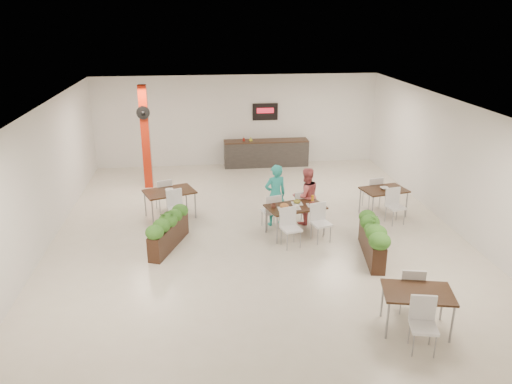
% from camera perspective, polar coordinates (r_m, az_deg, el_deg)
% --- Properties ---
extents(ground, '(12.00, 12.00, 0.00)m').
position_cam_1_polar(ground, '(12.69, 0.08, -4.47)').
color(ground, beige).
rests_on(ground, ground).
extents(room_shell, '(10.10, 12.10, 3.22)m').
position_cam_1_polar(room_shell, '(12.00, 0.09, 4.29)').
color(room_shell, white).
rests_on(room_shell, ground).
extents(red_column, '(0.40, 0.41, 3.20)m').
position_cam_1_polar(red_column, '(15.78, -12.51, 6.25)').
color(red_column, '#AE210B').
rests_on(red_column, ground).
extents(service_counter, '(3.00, 0.64, 2.20)m').
position_cam_1_polar(service_counter, '(17.93, 1.15, 4.54)').
color(service_counter, '#282524').
rests_on(service_counter, ground).
extents(main_table, '(1.60, 1.88, 0.92)m').
position_cam_1_polar(main_table, '(12.31, 4.49, -2.11)').
color(main_table, black).
rests_on(main_table, ground).
extents(diner_man, '(0.67, 0.53, 1.63)m').
position_cam_1_polar(diner_man, '(12.79, 2.23, -0.36)').
color(diner_man, teal).
rests_on(diner_man, ground).
extents(diner_woman, '(0.86, 0.74, 1.51)m').
position_cam_1_polar(diner_woman, '(12.95, 5.73, -0.46)').
color(diner_woman, '#DD6267').
rests_on(diner_woman, ground).
extents(planter_left, '(0.91, 1.74, 0.96)m').
position_cam_1_polar(planter_left, '(11.83, -9.97, -4.03)').
color(planter_left, black).
rests_on(planter_left, ground).
extents(planter_right, '(0.64, 1.89, 0.99)m').
position_cam_1_polar(planter_right, '(11.52, 13.15, -4.96)').
color(planter_right, black).
rests_on(planter_right, ground).
extents(side_table_a, '(1.50, 1.67, 0.92)m').
position_cam_1_polar(side_table_a, '(13.50, -9.85, -0.33)').
color(side_table_a, black).
rests_on(side_table_a, ground).
extents(side_table_b, '(1.29, 1.67, 0.92)m').
position_cam_1_polar(side_table_b, '(13.88, 14.40, -0.15)').
color(side_table_b, black).
rests_on(side_table_b, ground).
extents(side_table_c, '(1.31, 1.67, 0.92)m').
position_cam_1_polar(side_table_c, '(9.15, 17.96, -11.45)').
color(side_table_c, black).
rests_on(side_table_c, ground).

